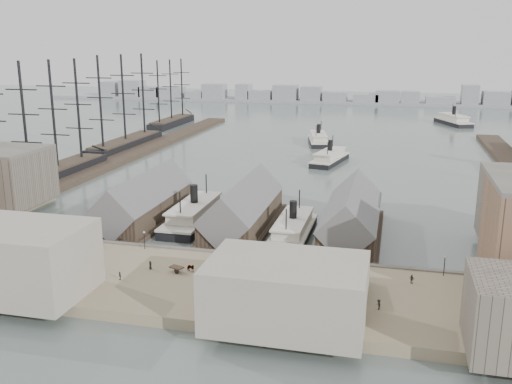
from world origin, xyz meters
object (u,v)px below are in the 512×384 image
(ferry_docked_west, at_px, (195,214))
(horse_cart_center, at_px, (186,268))
(tram, at_px, (356,281))
(horse_cart_left, at_px, (53,255))
(horse_cart_right, at_px, (286,295))

(ferry_docked_west, bearing_deg, horse_cart_center, -72.70)
(tram, xyz_separation_m, horse_cart_center, (-31.66, 1.03, -1.01))
(tram, height_order, horse_cart_left, tram)
(horse_cart_right, bearing_deg, horse_cart_left, 70.28)
(ferry_docked_west, bearing_deg, horse_cart_right, -53.55)
(tram, distance_m, horse_cart_left, 59.89)
(horse_cart_center, bearing_deg, horse_cart_right, -91.65)
(horse_cart_center, xyz_separation_m, horse_cart_right, (20.53, -7.56, 0.04))
(tram, relative_size, horse_cart_right, 2.12)
(tram, height_order, horse_cart_right, tram)
(ferry_docked_west, distance_m, horse_cart_right, 52.90)
(horse_cart_center, bearing_deg, ferry_docked_west, 35.88)
(horse_cart_left, xyz_separation_m, horse_cart_center, (28.21, 0.07, 0.02))
(tram, bearing_deg, ferry_docked_west, 131.04)
(horse_cart_right, bearing_deg, ferry_docked_west, 25.48)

